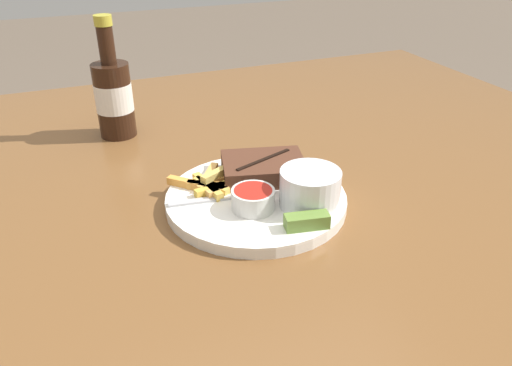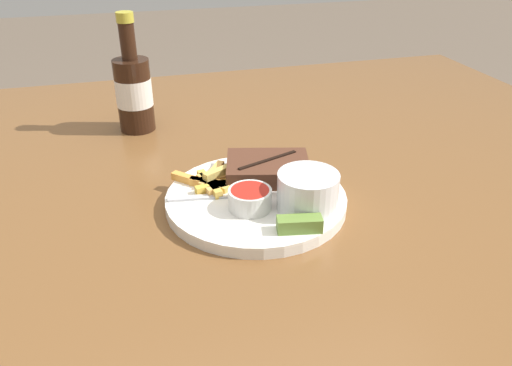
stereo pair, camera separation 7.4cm
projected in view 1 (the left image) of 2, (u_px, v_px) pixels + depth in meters
dining_table at (256, 237)px, 0.79m from camera, size 1.56×1.40×0.75m
dinner_plate at (256, 200)px, 0.76m from camera, size 0.27×0.27×0.02m
steak_portion at (264, 168)px, 0.80m from camera, size 0.15×0.13×0.03m
fries_pile at (211, 183)px, 0.77m from camera, size 0.12×0.11×0.02m
coleslaw_cup at (310, 186)px, 0.71m from camera, size 0.09×0.09×0.05m
dipping_sauce_cup at (253, 198)px, 0.71m from camera, size 0.06×0.06×0.03m
pickle_spear at (307, 221)px, 0.67m from camera, size 0.06×0.03×0.02m
fork_utensil at (210, 200)px, 0.73m from camera, size 0.13×0.03×0.00m
beer_bottle at (114, 95)px, 0.95m from camera, size 0.07×0.07×0.23m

